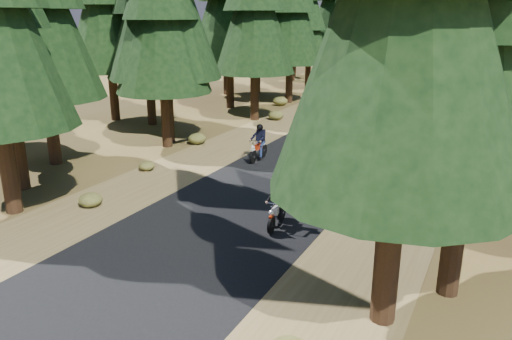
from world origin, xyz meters
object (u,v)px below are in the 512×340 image
(rider_lead, at_px, (277,212))
(log_far, at_px, (479,195))
(rider_follow, at_px, (258,148))
(log_near, at_px, (455,178))

(rider_lead, bearing_deg, log_far, -141.03)
(rider_lead, distance_m, rider_follow, 7.34)
(log_near, distance_m, log_far, 1.79)
(log_far, distance_m, rider_lead, 7.71)
(log_far, xyz_separation_m, rider_lead, (-5.39, -5.50, 0.38))
(log_far, bearing_deg, rider_lead, -141.26)
(rider_follow, bearing_deg, rider_lead, 118.16)
(rider_lead, height_order, rider_follow, rider_follow)
(rider_lead, relative_size, rider_follow, 0.93)
(log_near, relative_size, rider_follow, 2.80)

